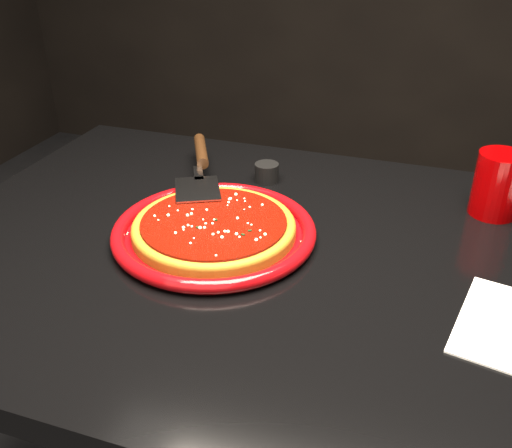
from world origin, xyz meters
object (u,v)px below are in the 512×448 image
(ramekin, at_px, (267,172))
(cup, at_px, (498,184))
(table, at_px, (290,423))
(pizza_server, at_px, (200,166))
(plate, at_px, (214,231))

(ramekin, bearing_deg, cup, -0.10)
(table, xyz_separation_m, ramekin, (-0.12, 0.23, 0.39))
(table, bearing_deg, ramekin, 118.10)
(pizza_server, bearing_deg, table, -62.42)
(table, relative_size, plate, 3.70)
(cup, distance_m, ramekin, 0.41)
(table, relative_size, cup, 10.88)
(table, height_order, ramekin, ramekin)
(plate, relative_size, pizza_server, 1.01)
(pizza_server, xyz_separation_m, cup, (0.52, 0.06, 0.01))
(cup, bearing_deg, ramekin, 179.90)
(plate, relative_size, ramekin, 7.07)
(plate, distance_m, pizza_server, 0.19)
(table, distance_m, pizza_server, 0.50)
(pizza_server, height_order, ramekin, pizza_server)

